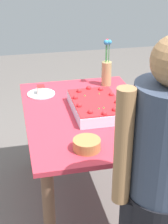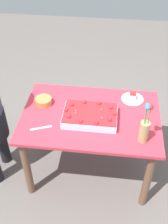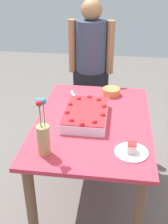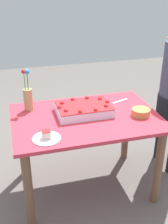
{
  "view_description": "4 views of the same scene",
  "coord_description": "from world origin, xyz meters",
  "px_view_note": "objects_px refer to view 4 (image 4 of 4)",
  "views": [
    {
      "loc": [
        -2.02,
        0.47,
        1.78
      ],
      "look_at": [
        -0.03,
        0.03,
        0.77
      ],
      "focal_mm": 55.0,
      "sensor_mm": 36.0,
      "label": 1
    },
    {
      "loc": [
        0.16,
        -1.86,
        2.41
      ],
      "look_at": [
        -0.06,
        -0.0,
        0.79
      ],
      "focal_mm": 45.0,
      "sensor_mm": 36.0,
      "label": 2
    },
    {
      "loc": [
        1.8,
        0.17,
        1.81
      ],
      "look_at": [
        -0.05,
        -0.08,
        0.79
      ],
      "focal_mm": 45.0,
      "sensor_mm": 36.0,
      "label": 3
    },
    {
      "loc": [
        0.57,
        2.02,
        1.82
      ],
      "look_at": [
        0.01,
        -0.03,
        0.78
      ],
      "focal_mm": 45.0,
      "sensor_mm": 36.0,
      "label": 4
    }
  ],
  "objects_px": {
    "cake_knife": "(120,101)",
    "flower_vase": "(28,96)",
    "serving_plate_with_slice": "(46,137)",
    "fruit_bowl": "(141,112)",
    "sheet_cake": "(84,109)"
  },
  "relations": [
    {
      "from": "sheet_cake",
      "to": "serving_plate_with_slice",
      "type": "relative_size",
      "value": 2.24
    },
    {
      "from": "flower_vase",
      "to": "fruit_bowl",
      "type": "bearing_deg",
      "value": 157.86
    },
    {
      "from": "serving_plate_with_slice",
      "to": "sheet_cake",
      "type": "bearing_deg",
      "value": -138.33
    },
    {
      "from": "fruit_bowl",
      "to": "sheet_cake",
      "type": "bearing_deg",
      "value": -20.07
    },
    {
      "from": "sheet_cake",
      "to": "flower_vase",
      "type": "distance_m",
      "value": 0.5
    },
    {
      "from": "cake_knife",
      "to": "flower_vase",
      "type": "bearing_deg",
      "value": 155.98
    },
    {
      "from": "serving_plate_with_slice",
      "to": "cake_knife",
      "type": "height_order",
      "value": "serving_plate_with_slice"
    },
    {
      "from": "flower_vase",
      "to": "fruit_bowl",
      "type": "height_order",
      "value": "flower_vase"
    },
    {
      "from": "cake_knife",
      "to": "serving_plate_with_slice",
      "type": "bearing_deg",
      "value": -168.91
    },
    {
      "from": "serving_plate_with_slice",
      "to": "fruit_bowl",
      "type": "bearing_deg",
      "value": -168.68
    },
    {
      "from": "cake_knife",
      "to": "flower_vase",
      "type": "height_order",
      "value": "flower_vase"
    },
    {
      "from": "cake_knife",
      "to": "fruit_bowl",
      "type": "distance_m",
      "value": 0.33
    },
    {
      "from": "serving_plate_with_slice",
      "to": "fruit_bowl",
      "type": "relative_size",
      "value": 1.35
    },
    {
      "from": "sheet_cake",
      "to": "cake_knife",
      "type": "distance_m",
      "value": 0.43
    },
    {
      "from": "serving_plate_with_slice",
      "to": "fruit_bowl",
      "type": "xyz_separation_m",
      "value": [
        -0.82,
        -0.16,
        0.01
      ]
    }
  ]
}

